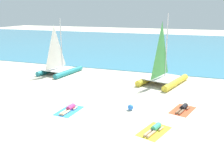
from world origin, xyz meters
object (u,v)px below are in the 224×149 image
(towel_left, at_px, (69,111))
(towel_right, at_px, (183,110))
(sailboat_teal, at_px, (59,66))
(sailboat_yellow, at_px, (162,74))
(towel_middle, at_px, (154,131))
(beach_ball, at_px, (130,107))
(sunbather_middle, at_px, (155,128))
(sunbather_right, at_px, (183,108))
(sunbather_left, at_px, (70,108))

(towel_left, bearing_deg, towel_right, 20.56)
(sailboat_teal, relative_size, towel_right, 2.74)
(sailboat_yellow, height_order, towel_middle, sailboat_yellow)
(beach_ball, bearing_deg, sunbather_middle, -49.28)
(sunbather_right, bearing_deg, towel_left, -143.12)
(sunbather_middle, bearing_deg, sailboat_yellow, 114.18)
(sailboat_teal, xyz_separation_m, sunbather_middle, (10.85, -8.65, -0.64))
(towel_right, bearing_deg, towel_left, -159.44)
(sailboat_teal, relative_size, towel_left, 2.74)
(sunbather_right, bearing_deg, sunbather_left, -143.61)
(towel_left, height_order, sunbather_middle, sunbather_middle)
(sunbather_right, distance_m, beach_ball, 3.24)
(sailboat_yellow, xyz_separation_m, towel_right, (2.11, -5.36, -0.85))
(sunbather_right, xyz_separation_m, beach_ball, (-3.05, -1.11, 0.05))
(sunbather_left, relative_size, sunbather_middle, 1.02)
(sailboat_teal, relative_size, sunbather_right, 3.36)
(sailboat_teal, relative_size, beach_ball, 14.54)
(sailboat_yellow, bearing_deg, sunbather_middle, -67.45)
(sunbather_left, xyz_separation_m, sunbather_middle, (5.40, -0.89, 0.00))
(sailboat_yellow, distance_m, sunbather_left, 8.94)
(sunbather_right, relative_size, beach_ball, 4.32)
(sailboat_yellow, bearing_deg, sailboat_teal, -164.12)
(towel_left, relative_size, towel_right, 1.00)
(towel_right, bearing_deg, sunbather_left, -159.95)
(towel_middle, bearing_deg, towel_right, 71.08)
(sailboat_teal, height_order, towel_right, sailboat_teal)
(sailboat_yellow, bearing_deg, sunbather_left, -103.66)
(towel_left, bearing_deg, sunbather_right, 20.99)
(sunbather_left, bearing_deg, beach_ball, 24.63)
(sunbather_middle, distance_m, sunbather_right, 3.52)
(towel_left, xyz_separation_m, beach_ball, (3.50, 1.40, 0.17))
(sailboat_teal, distance_m, towel_middle, 13.92)
(towel_right, xyz_separation_m, beach_ball, (-3.03, -1.05, 0.17))
(sunbather_left, bearing_deg, towel_right, 23.81)
(sailboat_yellow, bearing_deg, beach_ball, -82.16)
(sunbather_middle, distance_m, towel_right, 3.45)
(sailboat_yellow, xyz_separation_m, sunbather_left, (-4.42, -7.74, -0.72))
(sailboat_yellow, relative_size, towel_left, 3.01)
(sailboat_yellow, xyz_separation_m, sunbather_middle, (0.98, -8.62, -0.72))
(beach_ball, bearing_deg, towel_middle, -50.38)
(sailboat_teal, xyz_separation_m, sunbather_left, (5.45, -7.77, -0.64))
(towel_middle, bearing_deg, sunbather_right, 71.14)
(towel_left, relative_size, sunbather_middle, 1.23)
(sunbather_middle, height_order, beach_ball, beach_ball)
(towel_right, bearing_deg, sailboat_teal, 155.78)
(sailboat_teal, distance_m, towel_right, 13.15)
(towel_left, height_order, towel_middle, same)
(sailboat_teal, relative_size, towel_middle, 2.74)
(sunbather_left, height_order, beach_ball, beach_ball)
(beach_ball, bearing_deg, sunbather_right, 20.06)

